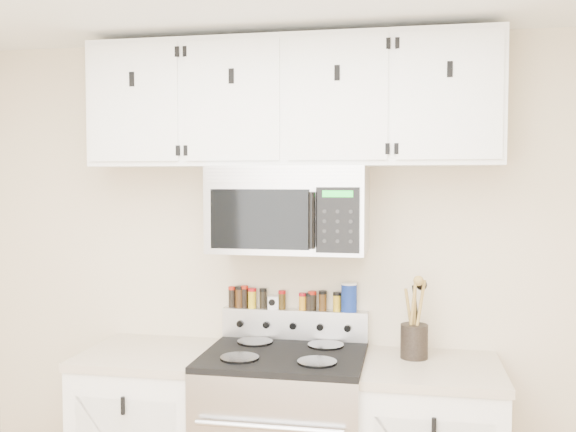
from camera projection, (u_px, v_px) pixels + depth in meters
name	position (u px, v px, depth m)	size (l,w,h in m)	color
back_wall	(296.00, 280.00, 3.36)	(3.50, 0.01, 2.50)	beige
microwave	(289.00, 209.00, 3.15)	(0.76, 0.44, 0.42)	#9E9EA3
upper_cabinets	(290.00, 103.00, 3.14)	(2.00, 0.35, 0.62)	white
utensil_crock	(414.00, 338.00, 3.06)	(0.13, 0.13, 0.38)	black
kitchen_timer	(273.00, 302.00, 3.35)	(0.06, 0.05, 0.07)	white
salt_canister	(349.00, 297.00, 3.27)	(0.08, 0.08, 0.15)	navy
spice_jar_0	(232.00, 297.00, 3.39)	(0.04, 0.04, 0.11)	black
spice_jar_1	(239.00, 297.00, 3.38)	(0.05, 0.05, 0.11)	#3A220E
spice_jar_2	(244.00, 297.00, 3.38)	(0.04, 0.04, 0.12)	black
spice_jar_3	(252.00, 298.00, 3.37)	(0.04, 0.04, 0.10)	gold
spice_jar_4	(263.00, 298.00, 3.36)	(0.04, 0.04, 0.10)	black
spice_jar_5	(282.00, 300.00, 3.34)	(0.04, 0.04, 0.10)	#38280D
spice_jar_6	(303.00, 301.00, 3.32)	(0.04, 0.04, 0.09)	orange
spice_jar_7	(309.00, 301.00, 3.31)	(0.04, 0.04, 0.09)	black
spice_jar_8	(312.00, 301.00, 3.31)	(0.04, 0.04, 0.10)	black
spice_jar_9	(323.00, 301.00, 3.30)	(0.04, 0.04, 0.10)	#432A10
spice_jar_10	(337.00, 302.00, 3.29)	(0.04, 0.04, 0.10)	gold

